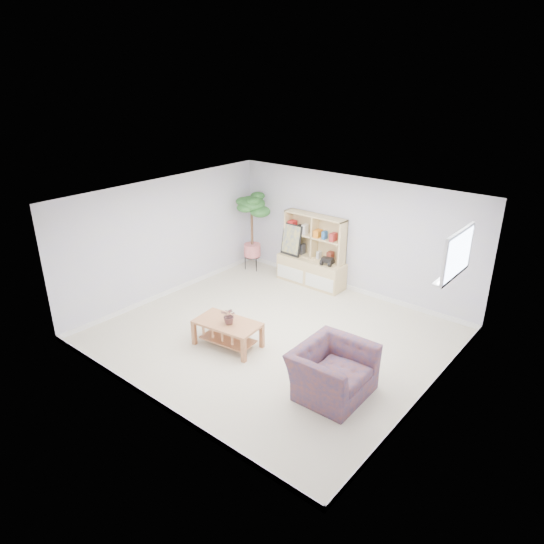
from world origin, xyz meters
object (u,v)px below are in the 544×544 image
Objects in this scene: coffee_table at (228,334)px; floor_tree at (252,232)px; armchair at (332,368)px; storage_unit at (312,251)px.

floor_tree is at bearing 117.20° from coffee_table.
armchair reaches higher than coffee_table.
coffee_table is 2.05m from armchair.
storage_unit reaches higher than armchair.
floor_tree reaches higher than coffee_table.
floor_tree reaches higher than armchair.
floor_tree is 4.86m from armchair.
storage_unit is at bearing 90.44° from coffee_table.
armchair is (2.04, 0.02, 0.19)m from coffee_table.
floor_tree is 1.62× the size of armchair.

